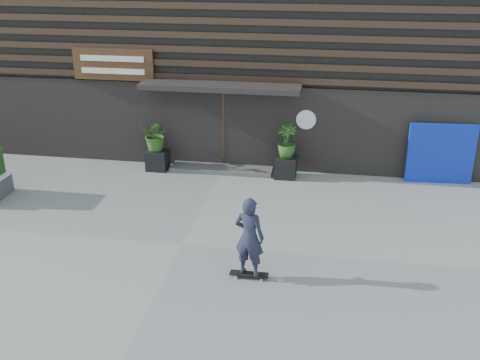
% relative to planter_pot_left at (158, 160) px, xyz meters
% --- Properties ---
extents(ground, '(80.00, 80.00, 0.00)m').
position_rel_planter_pot_left_xyz_m(ground, '(1.90, -4.40, -0.30)').
color(ground, gray).
rests_on(ground, ground).
extents(entrance_step, '(3.00, 0.80, 0.12)m').
position_rel_planter_pot_left_xyz_m(entrance_step, '(1.90, 0.20, -0.24)').
color(entrance_step, '#494846').
rests_on(entrance_step, ground).
extents(planter_pot_left, '(0.60, 0.60, 0.60)m').
position_rel_planter_pot_left_xyz_m(planter_pot_left, '(0.00, 0.00, 0.00)').
color(planter_pot_left, black).
rests_on(planter_pot_left, ground).
extents(bamboo_left, '(0.86, 0.75, 0.96)m').
position_rel_planter_pot_left_xyz_m(bamboo_left, '(0.00, 0.00, 0.78)').
color(bamboo_left, '#2D591E').
rests_on(bamboo_left, planter_pot_left).
extents(planter_pot_right, '(0.60, 0.60, 0.60)m').
position_rel_planter_pot_left_xyz_m(planter_pot_right, '(3.80, 0.00, 0.00)').
color(planter_pot_right, black).
rests_on(planter_pot_right, ground).
extents(bamboo_right, '(0.54, 0.54, 0.96)m').
position_rel_planter_pot_left_xyz_m(bamboo_right, '(3.80, 0.00, 0.78)').
color(bamboo_right, '#2D591E').
rests_on(bamboo_right, planter_pot_right).
extents(blue_tarp, '(1.82, 0.23, 1.70)m').
position_rel_planter_pot_left_xyz_m(blue_tarp, '(8.05, 0.30, 0.55)').
color(blue_tarp, '#0D22A9').
rests_on(blue_tarp, ground).
extents(building, '(18.00, 11.00, 8.00)m').
position_rel_planter_pot_left_xyz_m(building, '(1.90, 5.56, 3.69)').
color(building, black).
rests_on(building, ground).
extents(skateboarder, '(0.78, 0.53, 1.75)m').
position_rel_planter_pot_left_xyz_m(skateboarder, '(3.57, -5.50, 0.62)').
color(skateboarder, black).
rests_on(skateboarder, ground).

